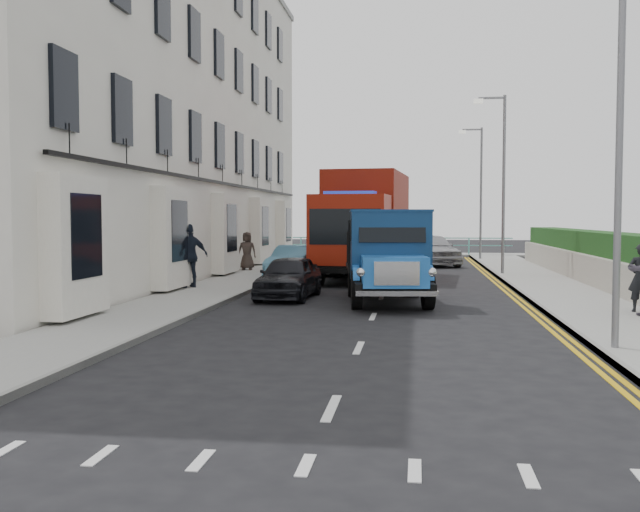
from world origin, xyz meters
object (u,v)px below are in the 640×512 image
at_px(lamp_mid, 501,173).
at_px(lamp_near, 612,114).
at_px(red_lorry, 364,222).
at_px(bedford_lorry, 389,262).
at_px(parked_car_front, 289,277).
at_px(lamp_far, 479,185).

bearing_deg(lamp_mid, lamp_near, -90.00).
bearing_deg(red_lorry, bedford_lorry, -76.42).
bearing_deg(parked_car_front, lamp_mid, 54.55).
bearing_deg(lamp_far, parked_car_front, -110.03).
height_order(lamp_near, lamp_far, same).
bearing_deg(red_lorry, parked_car_front, -98.62).
distance_m(lamp_far, parked_car_front, 20.08).
xyz_separation_m(bedford_lorry, parked_car_front, (-2.89, 1.18, -0.52)).
bearing_deg(red_lorry, lamp_near, -65.46).
bearing_deg(lamp_near, bedford_lorry, 122.01).
xyz_separation_m(lamp_mid, parked_car_front, (-6.78, -8.59, -3.39)).
bearing_deg(lamp_mid, red_lorry, -161.52).
xyz_separation_m(lamp_near, red_lorry, (-5.15, 14.28, -1.87)).
distance_m(lamp_near, lamp_far, 26.00).
height_order(lamp_mid, parked_car_front, lamp_mid).
relative_size(lamp_mid, parked_car_front, 1.95).
height_order(lamp_mid, bedford_lorry, lamp_mid).
relative_size(lamp_near, lamp_far, 1.00).
xyz_separation_m(bedford_lorry, red_lorry, (-1.26, 8.06, 1.00)).
distance_m(lamp_mid, lamp_far, 10.00).
relative_size(lamp_far, bedford_lorry, 1.30).
xyz_separation_m(red_lorry, parked_car_front, (-1.63, -6.87, -1.51)).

